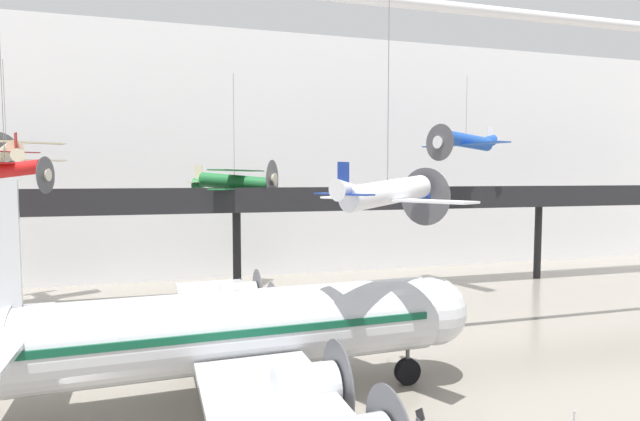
{
  "coord_description": "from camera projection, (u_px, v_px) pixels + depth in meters",
  "views": [
    {
      "loc": [
        -4.67,
        -13.86,
        10.3
      ],
      "look_at": [
        1.67,
        8.43,
        8.72
      ],
      "focal_mm": 28.0,
      "sensor_mm": 36.0,
      "label": 1
    }
  ],
  "objects": [
    {
      "name": "hangar_back_wall",
      "position": [
        225.0,
        155.0,
        51.42
      ],
      "size": [
        140.0,
        3.0,
        25.03
      ],
      "color": "white",
      "rests_on": "ground"
    },
    {
      "name": "mezzanine_walkway",
      "position": [
        238.0,
        207.0,
        40.93
      ],
      "size": [
        110.0,
        3.2,
        9.42
      ],
      "color": "black",
      "rests_on": "ground"
    },
    {
      "name": "airliner_silver_main",
      "position": [
        224.0,
        332.0,
        21.65
      ],
      "size": [
        24.56,
        27.97,
        10.18
      ],
      "rotation": [
        0.0,
        0.0,
        0.05
      ],
      "color": "silver",
      "rests_on": "ground"
    },
    {
      "name": "suspended_plane_white_twin",
      "position": [
        387.0,
        193.0,
        21.93
      ],
      "size": [
        6.68,
        7.49,
        10.91
      ],
      "rotation": [
        0.0,
        0.0,
        0.5
      ],
      "color": "silver"
    },
    {
      "name": "suspended_plane_red_highwing",
      "position": [
        5.0,
        169.0,
        29.82
      ],
      "size": [
        5.29,
        6.39,
        9.64
      ],
      "rotation": [
        0.0,
        0.0,
        6.06
      ],
      "color": "red"
    },
    {
      "name": "suspended_plane_green_biplane",
      "position": [
        235.0,
        182.0,
        41.9
      ],
      "size": [
        7.67,
        8.61,
        10.38
      ],
      "rotation": [
        0.0,
        0.0,
        5.79
      ],
      "color": "#1E6B33"
    },
    {
      "name": "suspended_plane_cream_biplane",
      "position": [
        6.0,
        153.0,
        37.26
      ],
      "size": [
        7.92,
        7.03,
        8.06
      ],
      "rotation": [
        0.0,
        0.0,
        2.05
      ],
      "color": "beige"
    },
    {
      "name": "suspended_plane_blue_trainer",
      "position": [
        466.0,
        141.0,
        43.62
      ],
      "size": [
        7.39,
        8.76,
        7.42
      ],
      "rotation": [
        0.0,
        0.0,
        3.43
      ],
      "color": "#1E4CAD"
    }
  ]
}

